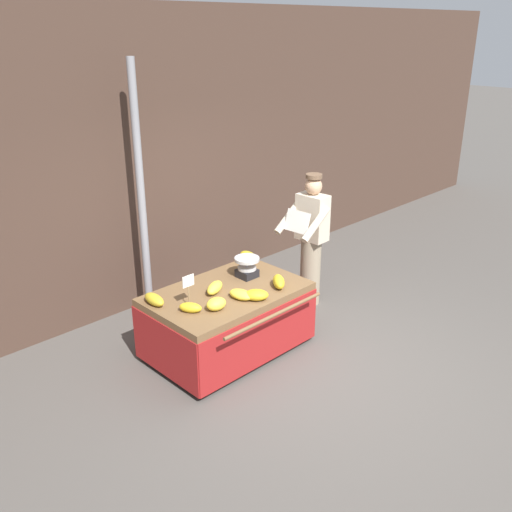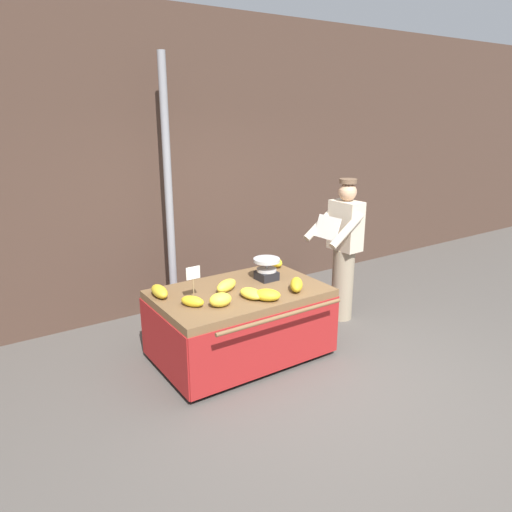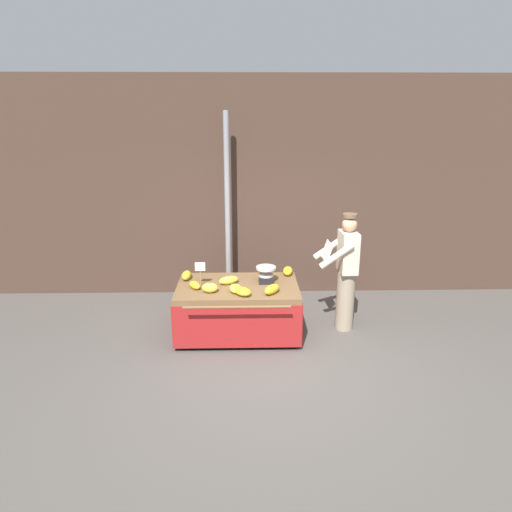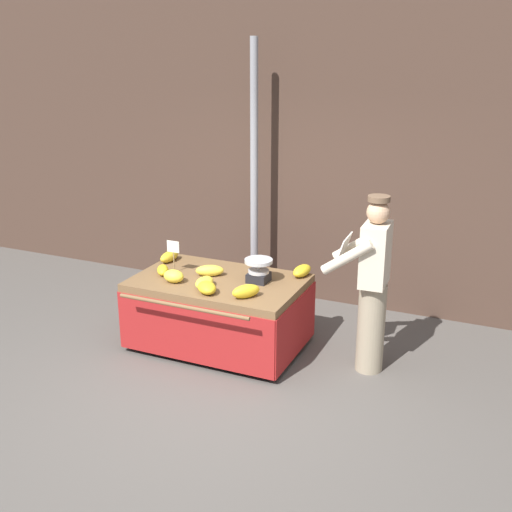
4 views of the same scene
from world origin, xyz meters
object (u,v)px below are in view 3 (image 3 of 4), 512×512
object	(u,v)px
banana_bunch_1	(288,271)
banana_bunch_6	(195,285)
banana_bunch_2	(236,289)
banana_bunch_3	(186,275)
street_pole	(228,211)
weighing_scale	(266,275)
banana_bunch_5	(272,289)
banana_bunch_7	(243,292)
banana_bunch_0	(229,280)
price_sign	(200,269)
banana_cart	(238,299)
vendor_person	(346,272)
banana_bunch_4	(210,288)

from	to	relation	value
banana_bunch_1	banana_bunch_6	xyz separation A→B (m)	(-1.32, -0.55, -0.01)
banana_bunch_2	banana_bunch_3	world-z (taller)	banana_bunch_3
street_pole	weighing_scale	xyz separation A→B (m)	(0.57, -1.16, -0.68)
banana_bunch_6	banana_bunch_5	bearing A→B (deg)	-11.69
banana_bunch_7	banana_bunch_0	bearing A→B (deg)	114.60
street_pole	banana_bunch_2	bearing A→B (deg)	-84.53
price_sign	banana_bunch_5	world-z (taller)	price_sign
price_sign	banana_bunch_6	xyz separation A→B (m)	(-0.07, -0.11, -0.20)
banana_cart	banana_bunch_6	bearing A→B (deg)	-169.09
banana_bunch_2	vendor_person	world-z (taller)	vendor_person
banana_cart	banana_bunch_2	xyz separation A→B (m)	(-0.02, -0.25, 0.25)
banana_bunch_1	banana_bunch_5	world-z (taller)	banana_bunch_5
vendor_person	weighing_scale	bearing A→B (deg)	-178.42
street_pole	vendor_person	world-z (taller)	street_pole
banana_bunch_0	banana_bunch_3	xyz separation A→B (m)	(-0.62, 0.22, -0.00)
banana_bunch_0	banana_bunch_2	xyz separation A→B (m)	(0.10, -0.30, -0.01)
banana_bunch_5	banana_bunch_0	bearing A→B (deg)	146.90
weighing_scale	banana_bunch_4	xyz separation A→B (m)	(-0.76, -0.36, -0.05)
weighing_scale	banana_bunch_0	bearing A→B (deg)	-174.33
banana_bunch_0	vendor_person	size ratio (longest dim) A/B	0.17
banana_bunch_0	vendor_person	bearing A→B (deg)	2.87
weighing_scale	banana_bunch_4	distance (m)	0.85
vendor_person	banana_bunch_3	bearing A→B (deg)	176.50
banana_bunch_0	banana_bunch_5	size ratio (longest dim) A/B	1.02
banana_bunch_6	vendor_person	xyz separation A→B (m)	(2.11, 0.25, 0.09)
street_pole	banana_bunch_0	xyz separation A→B (m)	(0.04, -1.21, -0.74)
banana_bunch_5	banana_bunch_2	bearing A→B (deg)	170.61
price_sign	banana_bunch_0	world-z (taller)	price_sign
street_pole	price_sign	world-z (taller)	street_pole
street_pole	banana_bunch_5	xyz separation A→B (m)	(0.63, -1.59, -0.73)
street_pole	banana_bunch_2	size ratio (longest dim) A/B	11.17
banana_cart	banana_bunch_1	size ratio (longest dim) A/B	6.02
banana_bunch_0	banana_bunch_3	distance (m)	0.65
banana_cart	vendor_person	bearing A→B (deg)	5.08
weighing_scale	banana_bunch_7	distance (m)	0.58
price_sign	banana_bunch_2	distance (m)	0.58
banana_bunch_0	banana_bunch_6	bearing A→B (deg)	-160.12
banana_bunch_5	banana_bunch_7	bearing A→B (deg)	-172.81
banana_bunch_4	banana_cart	bearing A→B (deg)	34.67
price_sign	banana_bunch_1	distance (m)	1.34
banana_cart	banana_bunch_3	distance (m)	0.83
street_pole	weighing_scale	world-z (taller)	street_pole
price_sign	banana_bunch_6	bearing A→B (deg)	-122.70
street_pole	vendor_person	bearing A→B (deg)	-33.48
weighing_scale	banana_bunch_5	world-z (taller)	weighing_scale
street_pole	banana_bunch_3	xyz separation A→B (m)	(-0.57, -0.99, -0.74)
banana_bunch_4	banana_bunch_6	world-z (taller)	banana_bunch_4
weighing_scale	banana_bunch_7	bearing A→B (deg)	-124.08
banana_bunch_3	vendor_person	distance (m)	2.28
banana_bunch_4	banana_bunch_7	bearing A→B (deg)	-15.62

